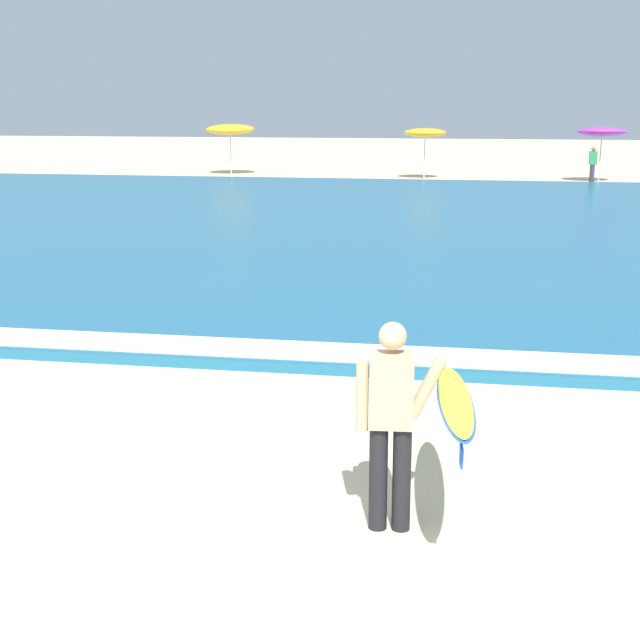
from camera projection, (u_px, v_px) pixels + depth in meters
ground_plane at (213, 595)px, 6.27m from camera, size 160.00×160.00×0.00m
sea at (410, 224)px, 24.66m from camera, size 120.00×28.00×0.14m
surf_foam at (337, 352)px, 11.82m from camera, size 120.00×0.91×0.01m
surfer_with_board at (418, 410)px, 6.99m from camera, size 0.99×2.33×1.73m
beach_umbrella_0 at (230, 129)px, 41.96m from camera, size 2.29×2.31×2.39m
beach_umbrella_1 at (425, 133)px, 39.49m from camera, size 1.88×1.88×2.23m
beach_umbrella_2 at (602, 132)px, 37.79m from camera, size 2.06×2.07×2.36m
beachgoer_near_row_left at (593, 164)px, 36.92m from camera, size 0.32×0.20×1.58m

